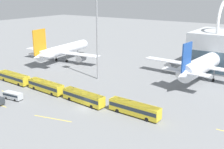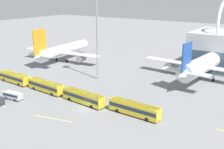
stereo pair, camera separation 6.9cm
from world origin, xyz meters
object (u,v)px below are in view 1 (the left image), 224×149
airliner_at_gate_far (205,63)px  shuttle_bus_1 (46,86)px  shuttle_bus_2 (83,97)px  floodlight_mast (97,21)px  service_van_foreground (13,95)px  shuttle_bus_3 (134,108)px  shuttle_bus_0 (14,77)px  airliner_at_gate_near (62,50)px

airliner_at_gate_far → shuttle_bus_1: 52.68m
shuttle_bus_1 → shuttle_bus_2: size_ratio=1.00×
shuttle_bus_1 → floodlight_mast: 26.26m
service_van_foreground → airliner_at_gate_far: bearing=-134.3°
shuttle_bus_1 → floodlight_mast: bearing=79.5°
airliner_at_gate_far → shuttle_bus_3: bearing=176.9°
airliner_at_gate_far → shuttle_bus_1: size_ratio=3.27×
shuttle_bus_2 → shuttle_bus_0: bearing=-176.4°
airliner_at_gate_near → airliner_at_gate_far: (57.65, 9.20, 0.61)m
shuttle_bus_2 → service_van_foreground: size_ratio=2.30×
airliner_at_gate_far → floodlight_mast: 38.84m
airliner_at_gate_near → shuttle_bus_0: 31.40m
shuttle_bus_1 → shuttle_bus_0: bearing=-176.5°
shuttle_bus_2 → shuttle_bus_1: bearing=-177.4°
shuttle_bus_0 → shuttle_bus_2: same height
airliner_at_gate_near → service_van_foreground: airliner_at_gate_near is taller
airliner_at_gate_far → shuttle_bus_3: (-4.71, -39.01, -3.56)m
airliner_at_gate_far → shuttle_bus_2: bearing=157.7°
shuttle_bus_0 → service_van_foreground: shuttle_bus_0 is taller
airliner_at_gate_far → airliner_at_gate_near: bearing=102.9°
shuttle_bus_1 → service_van_foreground: 9.88m
shuttle_bus_1 → floodlight_mast: floodlight_mast is taller
airliner_at_gate_near → floodlight_mast: bearing=-118.4°
airliner_at_gate_near → shuttle_bus_3: bearing=-125.5°
shuttle_bus_3 → floodlight_mast: 35.75m
shuttle_bus_0 → shuttle_bus_1: same height
floodlight_mast → airliner_at_gate_far: bearing=34.6°
shuttle_bus_0 → floodlight_mast: (19.83, 18.83, 17.55)m
service_van_foreground → shuttle_bus_0: bearing=-45.0°
airliner_at_gate_near → shuttle_bus_1: (22.99, -30.31, -2.94)m
airliner_at_gate_far → service_van_foreground: bearing=146.4°
airliner_at_gate_near → shuttle_bus_3: 60.83m
airliner_at_gate_far → shuttle_bus_3: 39.45m
shuttle_bus_0 → shuttle_bus_2: bearing=1.2°
shuttle_bus_1 → shuttle_bus_2: 14.99m
shuttle_bus_0 → shuttle_bus_3: same height
shuttle_bus_1 → shuttle_bus_3: (29.96, 0.49, 0.00)m
service_van_foreground → floodlight_mast: bearing=-112.1°
airliner_at_gate_near → floodlight_mast: floodlight_mast is taller
shuttle_bus_2 → shuttle_bus_3: 15.02m
service_van_foreground → shuttle_bus_3: bearing=-170.0°
shuttle_bus_1 → shuttle_bus_3: same height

